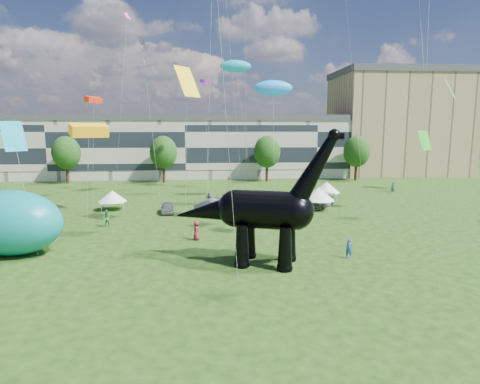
{
  "coord_description": "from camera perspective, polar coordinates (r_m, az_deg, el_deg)",
  "views": [
    {
      "loc": [
        -3.81,
        -24.67,
        10.14
      ],
      "look_at": [
        -1.07,
        8.0,
        5.0
      ],
      "focal_mm": 30.0,
      "sensor_mm": 36.0,
      "label": 1
    }
  ],
  "objects": [
    {
      "name": "visitors",
      "position": [
        44.11,
        -8.04,
        -3.3
      ],
      "size": [
        56.5,
        31.96,
        1.87
      ],
      "color": "#563981",
      "rests_on": "ground"
    },
    {
      "name": "tree_mid_left",
      "position": [
        78.19,
        -10.86,
        5.93
      ],
      "size": [
        5.2,
        5.2,
        9.44
      ],
      "color": "#382314",
      "rests_on": "ground"
    },
    {
      "name": "car_silver",
      "position": [
        49.75,
        -10.25,
        -2.22
      ],
      "size": [
        1.88,
        4.0,
        1.32
      ],
      "primitive_type": "imported",
      "rotation": [
        0.0,
        0.0,
        0.08
      ],
      "color": "#B2B2B7",
      "rests_on": "ground"
    },
    {
      "name": "gazebo_near",
      "position": [
        51.77,
        11.05,
        -0.29
      ],
      "size": [
        5.22,
        5.22,
        2.86
      ],
      "rotation": [
        0.0,
        0.0,
        -0.33
      ],
      "color": "white",
      "rests_on": "ground"
    },
    {
      "name": "car_grey",
      "position": [
        48.09,
        -3.57,
        -2.29
      ],
      "size": [
        5.23,
        2.91,
        1.63
      ],
      "primitive_type": "imported",
      "rotation": [
        0.0,
        0.0,
        1.82
      ],
      "color": "slate",
      "rests_on": "ground"
    },
    {
      "name": "kites",
      "position": [
        56.17,
        -1.97,
        17.44
      ],
      "size": [
        54.78,
        47.74,
        31.97
      ],
      "color": "red",
      "rests_on": "ground"
    },
    {
      "name": "tree_mid_right",
      "position": [
        78.65,
        3.87,
        6.08
      ],
      "size": [
        5.2,
        5.2,
        9.44
      ],
      "color": "#382314",
      "rests_on": "ground"
    },
    {
      "name": "car_dark",
      "position": [
        53.69,
        11.22,
        -1.27
      ],
      "size": [
        5.34,
        5.77,
        1.63
      ],
      "primitive_type": "imported",
      "rotation": [
        0.0,
        0.0,
        -0.69
      ],
      "color": "#595960",
      "rests_on": "ground"
    },
    {
      "name": "terrace_row",
      "position": [
        86.87,
        -7.59,
        6.1
      ],
      "size": [
        78.0,
        11.0,
        12.0
      ],
      "primitive_type": "cube",
      "color": "beige",
      "rests_on": "ground"
    },
    {
      "name": "ground",
      "position": [
        26.94,
        3.8,
        -13.22
      ],
      "size": [
        220.0,
        220.0,
        0.0
      ],
      "primitive_type": "plane",
      "color": "#16330C",
      "rests_on": "ground"
    },
    {
      "name": "inflatable_teal",
      "position": [
        37.45,
        -29.84,
        -3.8
      ],
      "size": [
        9.3,
        6.66,
        5.34
      ],
      "primitive_type": "ellipsoid",
      "rotation": [
        0.0,
        0.0,
        -0.16
      ],
      "color": "#0B8187",
      "rests_on": "ground"
    },
    {
      "name": "tree_far_left",
      "position": [
        82.05,
        -23.51,
        5.49
      ],
      "size": [
        5.2,
        5.2,
        9.44
      ],
      "color": "#382314",
      "rests_on": "ground"
    },
    {
      "name": "gazebo_left",
      "position": [
        53.28,
        -17.7,
        -0.59
      ],
      "size": [
        4.2,
        4.2,
        2.47
      ],
      "rotation": [
        0.0,
        0.0,
        0.21
      ],
      "color": "white",
      "rests_on": "ground"
    },
    {
      "name": "dinosaur_sculpture",
      "position": [
        30.23,
        2.73,
        -2.83
      ],
      "size": [
        12.77,
        6.03,
        10.57
      ],
      "rotation": [
        0.0,
        0.0,
        -0.33
      ],
      "color": "black",
      "rests_on": "ground"
    },
    {
      "name": "gazebo_far",
      "position": [
        58.97,
        12.19,
        0.66
      ],
      "size": [
        4.79,
        4.79,
        2.68
      ],
      "rotation": [
        0.0,
        0.0,
        -0.3
      ],
      "color": "white",
      "rests_on": "ground"
    },
    {
      "name": "apartment_block",
      "position": [
        99.8,
        21.51,
        8.79
      ],
      "size": [
        28.0,
        18.0,
        22.0
      ],
      "primitive_type": "cube",
      "color": "tan",
      "rests_on": "ground"
    },
    {
      "name": "car_white",
      "position": [
        52.54,
        -1.61,
        -1.36
      ],
      "size": [
        5.98,
        3.66,
        1.55
      ],
      "primitive_type": "imported",
      "rotation": [
        0.0,
        0.0,
        1.36
      ],
      "color": "silver",
      "rests_on": "ground"
    },
    {
      "name": "tree_far_right",
      "position": [
        83.28,
        16.28,
        5.91
      ],
      "size": [
        5.2,
        5.2,
        9.44
      ],
      "color": "#382314",
      "rests_on": "ground"
    }
  ]
}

